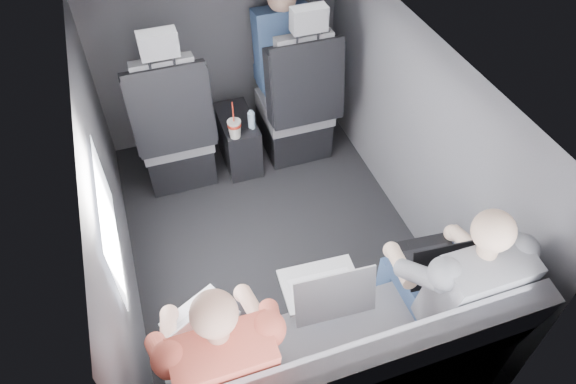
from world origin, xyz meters
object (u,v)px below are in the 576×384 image
object	(u,v)px
front_seat_right	(297,109)
passenger_front_right	(282,50)
front_seat_left	(175,135)
rear_bench	(342,369)
laptop_white	(201,324)
passenger_rear_left	(220,355)
center_console	(238,140)
laptop_black	(432,260)
soda_cup	(235,128)
passenger_rear_right	(450,283)
laptop_silver	(326,288)
water_bottle	(251,120)

from	to	relation	value
front_seat_right	passenger_front_right	size ratio (longest dim) A/B	1.58
front_seat_left	rear_bench	xyz separation A→B (m)	(0.45, -1.90, -0.09)
front_seat_left	front_seat_right	size ratio (longest dim) A/B	1.00
laptop_white	passenger_rear_left	bearing A→B (deg)	-75.02
center_console	laptop_black	size ratio (longest dim) A/B	1.32
soda_cup	front_seat_left	bearing A→B (deg)	158.28
rear_bench	passenger_rear_left	xyz separation A→B (m)	(-0.54, 0.10, 0.31)
center_console	laptop_black	bearing A→B (deg)	-71.98
rear_bench	passenger_rear_left	size ratio (longest dim) A/B	1.33
front_seat_right	rear_bench	xyz separation A→B (m)	(-0.45, -1.90, -0.09)
passenger_rear_right	laptop_white	bearing A→B (deg)	171.78
front_seat_right	laptop_black	bearing A→B (deg)	-86.40
rear_bench	laptop_black	world-z (taller)	rear_bench
front_seat_left	passenger_rear_left	distance (m)	1.82
front_seat_right	soda_cup	world-z (taller)	front_seat_right
laptop_white	rear_bench	bearing A→B (deg)	-24.07
passenger_rear_right	rear_bench	bearing A→B (deg)	-170.54
center_console	soda_cup	world-z (taller)	soda_cup
laptop_black	passenger_rear_right	size ratio (longest dim) A/B	0.30
laptop_white	passenger_front_right	distance (m)	2.15
soda_cup	laptop_silver	bearing A→B (deg)	-87.80
front_seat_right	soda_cup	xyz separation A→B (m)	(-0.51, -0.16, 0.07)
front_seat_left	laptop_white	distance (m)	1.66
water_bottle	soda_cup	bearing A→B (deg)	-157.20
front_seat_left	passenger_rear_right	bearing A→B (deg)	-60.49
passenger_rear_left	passenger_front_right	xyz separation A→B (m)	(0.97, 2.06, 0.13)
front_seat_left	laptop_white	bearing A→B (deg)	-94.85
front_seat_left	water_bottle	distance (m)	0.54
front_seat_left	center_console	distance (m)	0.49
water_bottle	laptop_silver	xyz separation A→B (m)	(-0.08, -1.55, 0.17)
laptop_white	laptop_black	distance (m)	1.14
soda_cup	passenger_front_right	bearing A→B (deg)	40.58
soda_cup	front_seat_right	bearing A→B (deg)	17.05
soda_cup	water_bottle	size ratio (longest dim) A/B	1.99
soda_cup	water_bottle	xyz separation A→B (m)	(0.13, 0.06, -0.01)
center_console	laptop_white	xyz separation A→B (m)	(-0.59, -1.68, 0.43)
laptop_white	passenger_rear_left	xyz separation A→B (m)	(0.04, -0.17, -0.01)
laptop_silver	laptop_white	bearing A→B (deg)	178.77
laptop_white	laptop_black	size ratio (longest dim) A/B	1.11
front_seat_left	passenger_rear_right	size ratio (longest dim) A/B	1.04
laptop_silver	passenger_front_right	size ratio (longest dim) A/B	0.49
laptop_white	laptop_silver	xyz separation A→B (m)	(0.59, -0.01, 0.01)
rear_bench	passenger_rear_left	bearing A→B (deg)	170.04
laptop_silver	center_console	bearing A→B (deg)	89.96
laptop_white	laptop_black	bearing A→B (deg)	-1.33
water_bottle	passenger_rear_right	world-z (taller)	passenger_rear_right
passenger_rear_left	rear_bench	bearing A→B (deg)	-9.96
passenger_rear_left	laptop_black	bearing A→B (deg)	7.31
laptop_white	passenger_rear_left	world-z (taller)	passenger_rear_left
soda_cup	passenger_rear_left	world-z (taller)	passenger_rear_left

